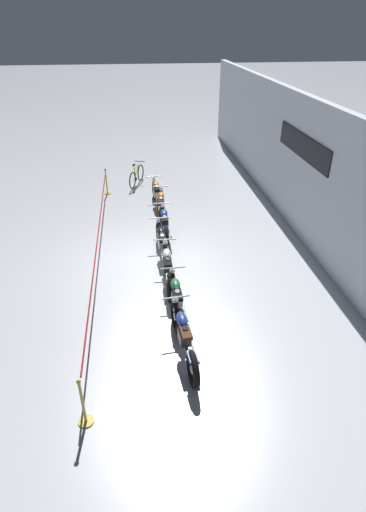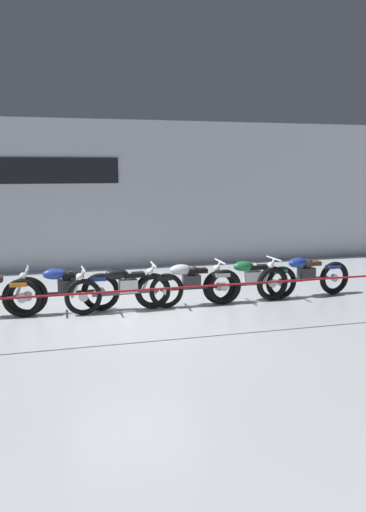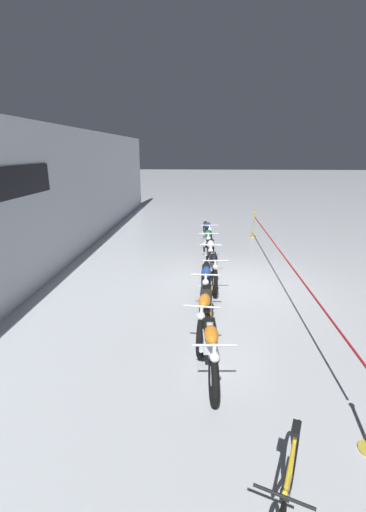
% 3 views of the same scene
% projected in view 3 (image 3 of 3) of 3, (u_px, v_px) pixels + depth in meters
% --- Properties ---
extents(ground_plane, '(120.00, 120.00, 0.00)m').
position_uv_depth(ground_plane, '(230.00, 283.00, 9.36)').
color(ground_plane, '#B2B7BC').
extents(back_wall, '(28.00, 0.29, 4.20)m').
position_uv_depth(back_wall, '(39.00, 204.00, 9.05)').
color(back_wall, silver).
rests_on(back_wall, ground).
extents(motorcycle_orange_0, '(2.13, 0.62, 0.94)m').
position_uv_depth(motorcycle_orange_0, '(210.00, 346.00, 5.47)').
color(motorcycle_orange_0, black).
rests_on(motorcycle_orange_0, ground).
extents(motorcycle_orange_1, '(2.21, 0.62, 0.96)m').
position_uv_depth(motorcycle_orange_1, '(205.00, 312.00, 6.59)').
color(motorcycle_orange_1, black).
rests_on(motorcycle_orange_1, ground).
extents(motorcycle_blue_2, '(2.21, 0.62, 0.97)m').
position_uv_depth(motorcycle_blue_2, '(206.00, 283.00, 8.05)').
color(motorcycle_blue_2, black).
rests_on(motorcycle_blue_2, ground).
extents(motorcycle_black_3, '(2.44, 0.62, 0.95)m').
position_uv_depth(motorcycle_black_3, '(213.00, 267.00, 9.18)').
color(motorcycle_black_3, black).
rests_on(motorcycle_black_3, ground).
extents(motorcycle_silver_4, '(2.30, 0.62, 0.95)m').
position_uv_depth(motorcycle_silver_4, '(210.00, 253.00, 10.46)').
color(motorcycle_silver_4, black).
rests_on(motorcycle_silver_4, ground).
extents(motorcycle_green_5, '(2.20, 0.62, 0.94)m').
position_uv_depth(motorcycle_green_5, '(208.00, 241.00, 11.81)').
color(motorcycle_green_5, black).
rests_on(motorcycle_green_5, ground).
extents(motorcycle_blue_6, '(2.38, 0.62, 0.96)m').
position_uv_depth(motorcycle_blue_6, '(207.00, 233.00, 13.04)').
color(motorcycle_blue_6, black).
rests_on(motorcycle_blue_6, ground).
extents(bicycle, '(1.62, 0.72, 0.96)m').
position_uv_depth(bicycle, '(287.00, 493.00, 3.21)').
color(bicycle, black).
rests_on(bicycle, ground).
extents(stanchion_far_left, '(10.72, 0.28, 1.05)m').
position_uv_depth(stanchion_far_left, '(295.00, 277.00, 7.69)').
color(stanchion_far_left, gold).
rests_on(stanchion_far_left, ground).
extents(stanchion_mid_left, '(0.28, 0.28, 1.05)m').
position_uv_depth(stanchion_mid_left, '(253.00, 228.00, 14.32)').
color(stanchion_mid_left, gold).
rests_on(stanchion_mid_left, ground).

